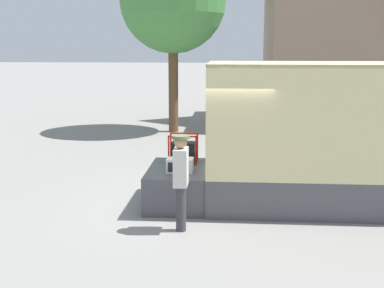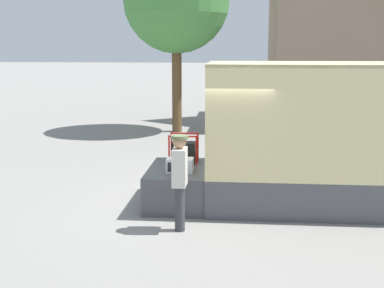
% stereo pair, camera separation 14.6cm
% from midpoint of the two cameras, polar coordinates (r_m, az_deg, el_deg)
% --- Properties ---
extents(ground_plane, '(160.00, 160.00, 0.00)m').
position_cam_midpoint_polar(ground_plane, '(11.29, 2.08, -6.34)').
color(ground_plane, gray).
extents(tailgate_deck, '(1.24, 2.03, 0.75)m').
position_cam_midpoint_polar(tailgate_deck, '(11.24, -1.06, -4.43)').
color(tailgate_deck, '#4C4C51').
rests_on(tailgate_deck, ground).
extents(microwave, '(0.53, 0.37, 0.28)m').
position_cam_midpoint_polar(microwave, '(10.75, -0.92, -2.28)').
color(microwave, white).
rests_on(microwave, tailgate_deck).
extents(portable_generator, '(0.62, 0.43, 0.64)m').
position_cam_midpoint_polar(portable_generator, '(11.54, -0.46, -0.87)').
color(portable_generator, black).
rests_on(portable_generator, tailgate_deck).
extents(worker_person, '(0.31, 0.44, 1.74)m').
position_cam_midpoint_polar(worker_person, '(9.41, -0.88, -3.09)').
color(worker_person, '#38383D').
rests_on(worker_person, ground).
extents(street_tree, '(3.88, 3.88, 6.79)m').
position_cam_midpoint_polar(street_tree, '(20.10, -1.46, 15.07)').
color(street_tree, brown).
rests_on(street_tree, ground).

